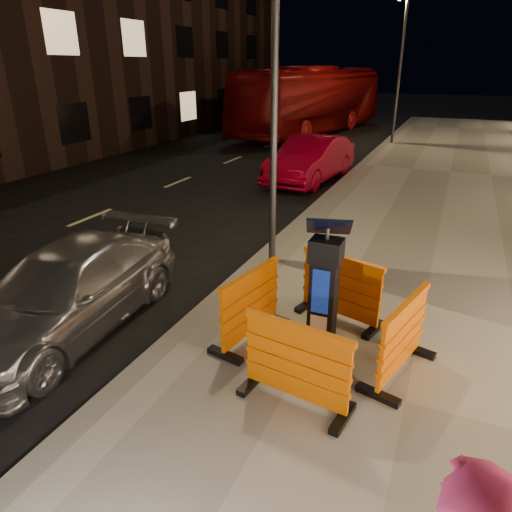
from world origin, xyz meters
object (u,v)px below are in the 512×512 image
at_px(barrier_bldgside, 403,338).
at_px(bus_doubledecker, 311,133).
at_px(car_red, 310,181).
at_px(barrier_back, 341,289).
at_px(car_silver, 73,327).
at_px(parking_kiosk, 324,293).
at_px(barrier_front, 296,365).
at_px(barrier_kerbside, 251,306).

bearing_deg(barrier_bldgside, bus_doubledecker, 35.13).
distance_m(barrier_bldgside, car_red, 10.21).
bearing_deg(car_red, bus_doubledecker, 112.95).
xyz_separation_m(barrier_bldgside, bus_doubledecker, (-7.32, 20.16, -0.63)).
bearing_deg(barrier_back, car_silver, -140.59).
relative_size(barrier_bldgside, bus_doubledecker, 0.10).
relative_size(parking_kiosk, car_red, 0.40).
bearing_deg(bus_doubledecker, car_silver, -72.33).
xyz_separation_m(barrier_front, barrier_back, (0.00, 1.90, 0.00)).
relative_size(barrier_kerbside, car_red, 0.29).
height_order(parking_kiosk, car_silver, parking_kiosk).
distance_m(parking_kiosk, barrier_bldgside, 1.02).
distance_m(parking_kiosk, bus_doubledecker, 21.17).
bearing_deg(car_silver, barrier_kerbside, 8.94).
relative_size(barrier_front, barrier_back, 1.00).
distance_m(barrier_front, barrier_back, 1.90).
bearing_deg(barrier_front, car_silver, -178.09).
relative_size(barrier_back, barrier_kerbside, 1.00).
bearing_deg(parking_kiosk, barrier_back, 103.16).
distance_m(barrier_bldgside, bus_doubledecker, 21.46).
xyz_separation_m(barrier_back, bus_doubledecker, (-6.37, 19.21, -0.63)).
xyz_separation_m(parking_kiosk, barrier_front, (0.00, -0.95, -0.38)).
height_order(parking_kiosk, barrier_front, parking_kiosk).
xyz_separation_m(barrier_back, car_silver, (-3.52, -1.51, -0.63)).
bearing_deg(barrier_front, barrier_bldgside, 53.16).
bearing_deg(car_red, barrier_bldgside, -61.03).
distance_m(barrier_front, car_silver, 3.60).
bearing_deg(car_red, parking_kiosk, -66.11).
distance_m(barrier_bldgside, car_silver, 4.55).
bearing_deg(barrier_kerbside, barrier_bldgside, -78.84).
distance_m(barrier_back, barrier_kerbside, 1.34).
xyz_separation_m(barrier_kerbside, barrier_bldgside, (1.90, 0.00, 0.00)).
bearing_deg(barrier_kerbside, car_red, 23.81).
height_order(barrier_kerbside, car_silver, barrier_kerbside).
xyz_separation_m(barrier_front, barrier_kerbside, (-0.95, 0.95, 0.00)).
height_order(barrier_kerbside, barrier_bldgside, same).
bearing_deg(bus_doubledecker, barrier_front, -63.36).
height_order(barrier_kerbside, car_red, barrier_kerbside).
relative_size(car_silver, car_red, 0.94).
bearing_deg(barrier_bldgside, barrier_back, 60.16).
height_order(barrier_back, car_silver, barrier_back).
bearing_deg(barrier_front, barrier_kerbside, 143.16).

